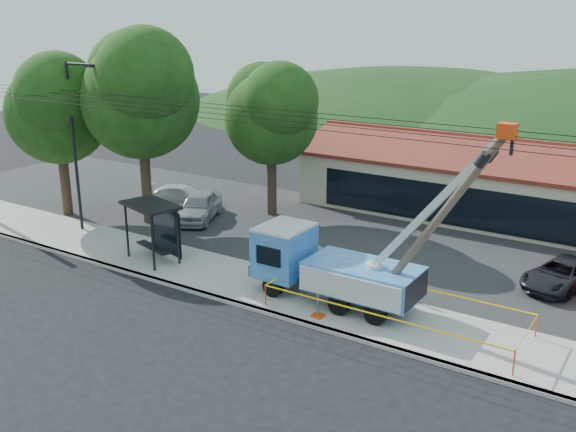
# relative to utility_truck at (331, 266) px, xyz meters

# --- Properties ---
(ground) EXTENTS (120.00, 120.00, 0.00)m
(ground) POSITION_rel_utility_truck_xyz_m (-1.77, -4.37, -1.61)
(ground) COLOR black
(ground) RESTS_ON ground
(curb) EXTENTS (60.00, 0.25, 0.15)m
(curb) POSITION_rel_utility_truck_xyz_m (-1.77, -2.27, -1.54)
(curb) COLOR #B0AEA5
(curb) RESTS_ON ground
(sidewalk) EXTENTS (60.00, 4.00, 0.15)m
(sidewalk) POSITION_rel_utility_truck_xyz_m (-1.77, -0.37, -1.54)
(sidewalk) COLOR #B0AEA5
(sidewalk) RESTS_ON ground
(parking_lot) EXTENTS (60.00, 12.00, 0.10)m
(parking_lot) POSITION_rel_utility_truck_xyz_m (-1.77, 7.63, -1.56)
(parking_lot) COLOR #28282B
(parking_lot) RESTS_ON ground
(strip_mall) EXTENTS (22.50, 8.53, 4.67)m
(strip_mall) POSITION_rel_utility_truck_xyz_m (2.23, 15.61, 0.27)
(strip_mall) COLOR #BBB094
(strip_mall) RESTS_ON ground
(streetlight) EXTENTS (2.13, 0.22, 9.00)m
(streetlight) POSITION_rel_utility_truck_xyz_m (-15.55, 0.63, 3.69)
(streetlight) COLOR black
(streetlight) RESTS_ON ground
(tree_west_near) EXTENTS (7.56, 6.72, 10.80)m
(tree_west_near) POSITION_rel_utility_truck_xyz_m (-13.77, 3.63, 5.91)
(tree_west_near) COLOR #332316
(tree_west_near) RESTS_ON ground
(tree_west_far) EXTENTS (6.84, 6.08, 9.48)m
(tree_west_far) POSITION_rel_utility_truck_xyz_m (-18.77, 2.13, 4.93)
(tree_west_far) COLOR #332316
(tree_west_far) RESTS_ON ground
(tree_lot) EXTENTS (6.30, 5.60, 8.94)m
(tree_lot) POSITION_rel_utility_truck_xyz_m (-8.77, 8.63, 4.60)
(tree_lot) COLOR #332316
(tree_lot) RESTS_ON ground
(hill_west) EXTENTS (78.40, 56.00, 28.00)m
(hill_west) POSITION_rel_utility_truck_xyz_m (-16.77, 50.63, -1.61)
(hill_west) COLOR #153B16
(hill_west) RESTS_ON ground
(power_lines) EXTENTS (60.00, 1.42, 8.00)m
(power_lines) POSITION_rel_utility_truck_xyz_m (-20.22, -0.57, 2.94)
(power_lines) COLOR brown
(power_lines) RESTS_ON ground
(utility_truck) EXTENTS (9.99, 3.71, 7.77)m
(utility_truck) POSITION_rel_utility_truck_xyz_m (0.00, 0.00, 0.00)
(utility_truck) COLOR black
(utility_truck) RESTS_ON ground
(leaning_pole) EXTENTS (4.97, 1.72, 7.68)m
(leaning_pole) POSITION_rel_utility_truck_xyz_m (4.28, -0.10, 2.70)
(leaning_pole) COLOR brown
(leaning_pole) RESTS_ON ground
(bus_shelter) EXTENTS (3.21, 2.45, 2.75)m
(bus_shelter) POSITION_rel_utility_truck_xyz_m (-9.13, -0.49, 0.57)
(bus_shelter) COLOR black
(bus_shelter) RESTS_ON ground
(caution_tape) EXTENTS (9.70, 3.17, 0.91)m
(caution_tape) POSITION_rel_utility_truck_xyz_m (2.92, -0.34, -0.78)
(caution_tape) COLOR #FF400D
(caution_tape) RESTS_ON ground
(car_silver) EXTENTS (3.56, 4.95, 1.57)m
(car_silver) POSITION_rel_utility_truck_xyz_m (-11.62, 5.47, -1.61)
(car_silver) COLOR #9DA0A4
(car_silver) RESTS_ON ground
(car_white) EXTENTS (4.72, 3.40, 1.27)m
(car_white) POSITION_rel_utility_truck_xyz_m (-14.25, 7.01, -1.61)
(car_white) COLOR silver
(car_white) RESTS_ON ground
(car_dark) EXTENTS (3.12, 4.67, 1.19)m
(car_dark) POSITION_rel_utility_truck_xyz_m (7.57, 6.50, -1.61)
(car_dark) COLOR black
(car_dark) RESTS_ON ground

